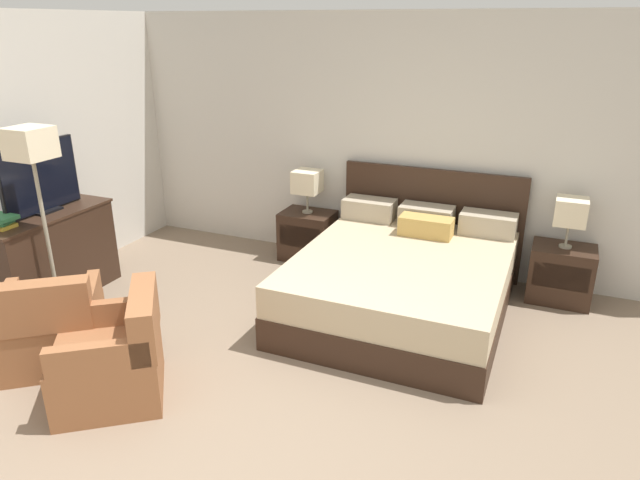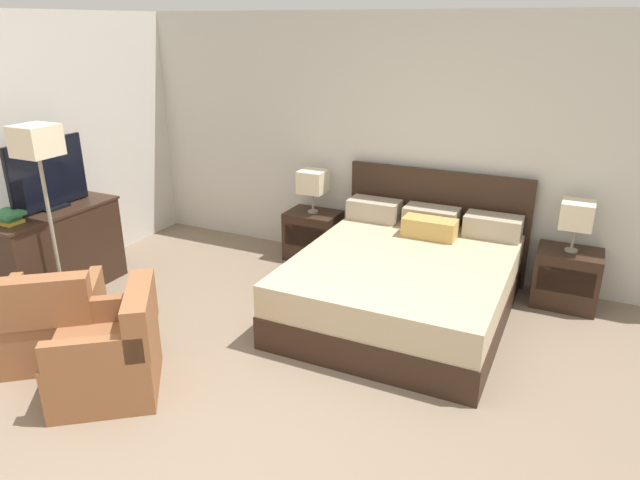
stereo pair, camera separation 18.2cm
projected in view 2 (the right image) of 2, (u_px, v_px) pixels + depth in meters
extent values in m
plane|color=#84705B|center=(189.00, 458.00, 3.38)|extent=(10.04, 10.04, 0.00)
cube|color=beige|center=(387.00, 144.00, 5.77)|extent=(6.77, 0.06, 2.53)
cube|color=beige|center=(23.00, 157.00, 5.22)|extent=(0.06, 5.15, 2.53)
cube|color=#332116|center=(401.00, 301.00, 4.98)|extent=(1.74, 2.05, 0.28)
cube|color=#C6B28E|center=(403.00, 273.00, 4.88)|extent=(1.72, 2.03, 0.27)
cube|color=#332116|center=(435.00, 223.00, 5.72)|extent=(1.81, 0.05, 1.08)
cube|color=tan|center=(374.00, 210.00, 5.75)|extent=(0.51, 0.28, 0.20)
cube|color=tan|center=(431.00, 218.00, 5.51)|extent=(0.51, 0.28, 0.20)
cube|color=tan|center=(493.00, 226.00, 5.28)|extent=(0.51, 0.28, 0.20)
cube|color=tan|center=(430.00, 228.00, 5.27)|extent=(0.49, 0.22, 0.18)
cube|color=#332116|center=(313.00, 235.00, 6.16)|extent=(0.55, 0.41, 0.53)
cube|color=black|center=(305.00, 237.00, 5.97)|extent=(0.47, 0.01, 0.23)
cube|color=#332116|center=(566.00, 278.00, 5.14)|extent=(0.55, 0.41, 0.53)
cube|color=black|center=(566.00, 281.00, 4.95)|extent=(0.47, 0.01, 0.23)
cylinder|color=gray|center=(313.00, 211.00, 6.07)|extent=(0.11, 0.11, 0.02)
cylinder|color=gray|center=(313.00, 201.00, 6.03)|extent=(0.02, 0.02, 0.21)
cube|color=beige|center=(313.00, 181.00, 5.95)|extent=(0.27, 0.27, 0.23)
cylinder|color=gray|center=(571.00, 250.00, 5.04)|extent=(0.11, 0.11, 0.02)
cylinder|color=gray|center=(573.00, 238.00, 5.00)|extent=(0.02, 0.02, 0.21)
cube|color=beige|center=(577.00, 215.00, 4.92)|extent=(0.27, 0.27, 0.23)
cube|color=#332116|center=(56.00, 252.00, 5.33)|extent=(0.52, 1.19, 0.83)
cube|color=#382419|center=(48.00, 211.00, 5.18)|extent=(0.53, 1.22, 0.02)
cube|color=black|center=(53.00, 207.00, 5.22)|extent=(0.18, 0.25, 0.02)
cube|color=black|center=(47.00, 174.00, 5.11)|extent=(0.04, 0.80, 0.62)
cube|color=black|center=(49.00, 174.00, 5.10)|extent=(0.01, 0.78, 0.60)
cube|color=gold|center=(8.00, 221.00, 4.83)|extent=(0.24, 0.16, 0.03)
cube|color=#2D7042|center=(6.00, 217.00, 4.82)|extent=(0.22, 0.19, 0.04)
cube|color=#2D7042|center=(7.00, 214.00, 4.80)|extent=(0.25, 0.20, 0.03)
cube|color=#935B38|center=(57.00, 330.00, 4.39)|extent=(0.95, 0.95, 0.40)
cube|color=#935B38|center=(40.00, 302.00, 4.01)|extent=(0.64, 0.54, 0.36)
cube|color=#935B38|center=(8.00, 300.00, 4.23)|extent=(0.45, 0.55, 0.18)
cube|color=#935B38|center=(92.00, 293.00, 4.35)|extent=(0.45, 0.55, 0.18)
cube|color=#935B38|center=(106.00, 366.00, 3.94)|extent=(0.95, 0.95, 0.40)
cube|color=#935B38|center=(140.00, 313.00, 3.85)|extent=(0.53, 0.64, 0.36)
cube|color=#935B38|center=(93.00, 352.00, 3.56)|extent=(0.56, 0.44, 0.18)
cube|color=#935B38|center=(107.00, 309.00, 4.10)|extent=(0.56, 0.44, 0.18)
cylinder|color=gray|center=(67.00, 311.00, 5.07)|extent=(0.28, 0.28, 0.02)
cylinder|color=gray|center=(53.00, 237.00, 4.82)|extent=(0.03, 0.03, 1.39)
cube|color=beige|center=(36.00, 141.00, 4.52)|extent=(0.30, 0.30, 0.25)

